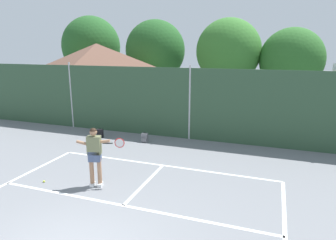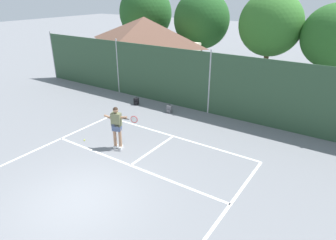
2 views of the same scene
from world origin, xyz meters
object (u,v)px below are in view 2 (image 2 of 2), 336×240
tennis_ball (84,140)px  backpack_black (136,102)px  backpack_grey (169,109)px  tennis_player (117,124)px

tennis_ball → backpack_black: backpack_black is taller
tennis_ball → backpack_grey: (1.28, 4.94, 0.16)m
tennis_ball → backpack_grey: 5.10m
tennis_ball → backpack_black: 4.96m
tennis_player → backpack_grey: 4.69m
backpack_black → backpack_grey: 2.28m
tennis_player → tennis_ball: 2.06m
backpack_black → backpack_grey: (2.28, 0.08, 0.00)m
tennis_player → tennis_ball: bearing=-168.0°
backpack_grey → backpack_black: bearing=-178.0°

